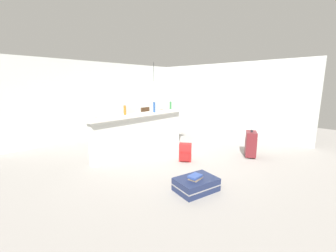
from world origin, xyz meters
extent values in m
cube|color=gray|center=(0.00, 0.00, -0.03)|extent=(13.00, 13.00, 0.05)
cube|color=silver|center=(0.00, 3.05, 1.25)|extent=(6.60, 0.10, 2.50)
cube|color=silver|center=(3.05, 0.30, 1.25)|extent=(0.10, 6.00, 2.50)
cube|color=silver|center=(-0.55, 0.55, 0.49)|extent=(2.80, 0.20, 0.98)
cube|color=white|center=(-0.55, 0.55, 1.01)|extent=(2.96, 0.40, 0.05)
cylinder|color=silver|center=(-1.79, 0.62, 1.15)|extent=(0.06, 0.06, 0.24)
cylinder|color=#9E661E|center=(-0.98, 0.61, 1.15)|extent=(0.06, 0.06, 0.23)
cylinder|color=#284C89|center=(-0.16, 0.45, 1.17)|extent=(0.06, 0.06, 0.28)
cylinder|color=#2D6B38|center=(0.68, 0.64, 1.15)|extent=(0.07, 0.07, 0.23)
cube|color=#332319|center=(1.08, 1.87, 0.72)|extent=(1.10, 0.80, 0.04)
cylinder|color=#332319|center=(0.59, 1.53, 0.35)|extent=(0.06, 0.06, 0.70)
cylinder|color=#332319|center=(1.57, 1.53, 0.35)|extent=(0.06, 0.06, 0.70)
cylinder|color=#332319|center=(0.59, 2.21, 0.35)|extent=(0.06, 0.06, 0.70)
cylinder|color=#332319|center=(1.57, 2.21, 0.35)|extent=(0.06, 0.06, 0.70)
cube|color=#4C331E|center=(1.03, 1.25, 0.43)|extent=(0.48, 0.48, 0.04)
cube|color=#4C331E|center=(0.99, 1.43, 0.69)|extent=(0.40, 0.13, 0.48)
cylinder|color=#4C331E|center=(0.91, 1.06, 0.21)|extent=(0.04, 0.04, 0.41)
cylinder|color=#4C331E|center=(1.22, 1.13, 0.21)|extent=(0.04, 0.04, 0.41)
cylinder|color=#4C331E|center=(0.84, 1.37, 0.21)|extent=(0.04, 0.04, 0.41)
cylinder|color=#4C331E|center=(1.15, 1.44, 0.21)|extent=(0.04, 0.04, 0.41)
cube|color=#4C331E|center=(1.14, 2.53, 0.43)|extent=(0.41, 0.41, 0.04)
cube|color=#4C331E|center=(1.14, 2.35, 0.69)|extent=(0.40, 0.05, 0.48)
cylinder|color=#4C331E|center=(1.29, 2.69, 0.21)|extent=(0.04, 0.04, 0.41)
cylinder|color=#4C331E|center=(0.97, 2.68, 0.21)|extent=(0.04, 0.04, 0.41)
cylinder|color=#4C331E|center=(1.30, 2.37, 0.21)|extent=(0.04, 0.04, 0.41)
cylinder|color=#4C331E|center=(0.98, 2.36, 0.21)|extent=(0.04, 0.04, 0.41)
cylinder|color=black|center=(1.16, 1.88, 2.18)|extent=(0.01, 0.01, 0.65)
cone|color=white|center=(1.16, 1.88, 1.80)|extent=(0.34, 0.34, 0.14)
sphere|color=white|center=(1.16, 1.88, 1.72)|extent=(0.07, 0.07, 0.07)
cube|color=#1E284C|center=(-1.25, -1.74, 0.11)|extent=(0.78, 0.63, 0.22)
cube|color=gray|center=(-1.25, -1.74, 0.11)|extent=(0.79, 0.64, 0.02)
cube|color=#2D2D33|center=(-0.85, -1.83, 0.11)|extent=(0.18, 0.21, 0.02)
cube|color=maroon|center=(1.11, -1.67, 0.33)|extent=(0.50, 0.42, 0.60)
cylinder|color=black|center=(1.27, -1.58, 0.03)|extent=(0.07, 0.05, 0.06)
cylinder|color=black|center=(0.94, -1.76, 0.03)|extent=(0.07, 0.05, 0.06)
cube|color=#232328|center=(1.11, -1.67, 0.65)|extent=(0.14, 0.10, 0.04)
cube|color=red|center=(-0.25, -0.70, 0.21)|extent=(0.31, 0.33, 0.42)
cube|color=maroon|center=(-0.34, -0.76, 0.14)|extent=(0.17, 0.22, 0.19)
cube|color=black|center=(-0.21, -0.58, 0.19)|extent=(0.04, 0.04, 0.36)
cube|color=black|center=(-0.13, -0.70, 0.19)|extent=(0.04, 0.04, 0.36)
cube|color=tan|center=(-1.27, -1.74, 0.24)|extent=(0.23, 0.18, 0.04)
cube|color=#334C99|center=(-1.29, -1.75, 0.27)|extent=(0.22, 0.16, 0.04)
camera|label=1|loc=(-4.03, -3.72, 1.78)|focal=23.03mm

